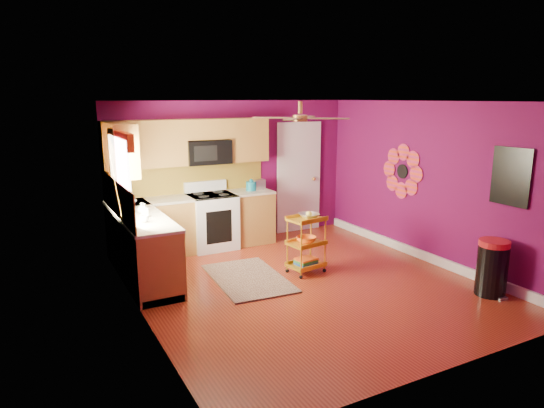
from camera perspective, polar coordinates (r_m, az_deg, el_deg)
ground at (r=6.89m, az=3.96°, el=-9.33°), size 5.00×5.00×0.00m
room_envelope at (r=6.48m, az=4.38°, el=4.25°), size 4.54×5.04×2.52m
lower_cabinets at (r=7.81m, az=-11.60°, el=-3.54°), size 2.81×2.31×0.94m
electric_range at (r=8.37m, az=-7.08°, el=-1.96°), size 0.76×0.66×1.13m
upper_cabinetry at (r=7.93m, az=-12.04°, el=6.73°), size 2.80×2.30×1.26m
left_window at (r=6.63m, az=-17.46°, el=4.81°), size 0.08×1.35×1.08m
panel_door at (r=9.33m, az=3.15°, el=3.01°), size 0.95×0.11×2.15m
right_wall_art at (r=7.66m, az=19.87°, el=3.39°), size 0.04×2.74×1.04m
ceiling_fan at (r=6.57m, az=3.34°, el=10.15°), size 1.01×1.01×0.26m
shag_rug at (r=7.05m, az=-2.82°, el=-8.70°), size 1.05×1.61×0.02m
rolling_cart at (r=7.16m, az=4.10°, el=-4.42°), size 0.57×0.45×0.93m
trash_can at (r=7.00m, az=24.47°, el=-6.85°), size 0.42×0.45×0.75m
teal_kettle at (r=8.56m, az=-2.46°, el=2.15°), size 0.18×0.18×0.21m
toaster at (r=8.65m, az=-1.62°, el=2.31°), size 0.22×0.15×0.18m
soap_bottle_a at (r=6.87m, az=-14.77°, el=-0.73°), size 0.09×0.09×0.19m
soap_bottle_b at (r=7.10m, az=-15.07°, el=-0.46°), size 0.12×0.12×0.16m
counter_dish at (r=7.80m, az=-16.50°, el=0.23°), size 0.24×0.24×0.06m
counter_cup at (r=6.60m, az=-14.80°, el=-1.70°), size 0.12×0.12×0.09m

